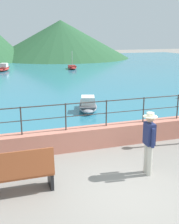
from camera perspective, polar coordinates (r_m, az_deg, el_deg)
ground_plane at (r=7.39m, az=7.55°, el=-15.64°), size 120.00×120.00×0.00m
promenade_wall at (r=9.93m, az=-0.58°, el=-5.03°), size 20.00×0.56×0.70m
railing at (r=9.64m, az=-0.59°, el=0.34°), size 18.44×0.04×0.90m
lake_water at (r=31.85m, az=-13.59°, el=7.87°), size 64.00×44.32×0.06m
hill_secondary at (r=47.83m, az=-5.61°, el=13.92°), size 21.72×21.72×5.83m
bench_main at (r=7.30m, az=-13.74°, el=-11.37°), size 1.70×0.57×1.13m
person_walking at (r=8.07m, az=11.51°, el=-5.40°), size 0.38×0.57×1.75m
boat_0 at (r=14.49m, az=-0.33°, el=1.33°), size 1.56×2.47×0.76m
boat_3 at (r=31.63m, az=-16.34°, el=8.19°), size 1.62×2.47×0.76m
boat_6 at (r=32.06m, az=-3.41°, el=8.72°), size 1.23×2.41×1.92m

